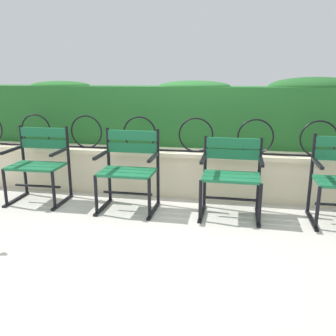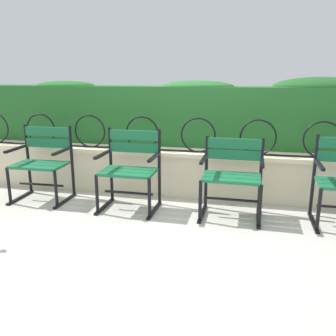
# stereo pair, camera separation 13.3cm
# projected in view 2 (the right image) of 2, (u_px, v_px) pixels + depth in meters

# --- Properties ---
(ground_plane) EXTENTS (60.00, 60.00, 0.00)m
(ground_plane) POSITION_uv_depth(u_px,v_px,m) (165.00, 223.00, 3.69)
(ground_plane) COLOR #BCB7AD
(stone_wall) EXTENTS (6.57, 0.41, 0.57)m
(stone_wall) POSITION_uv_depth(u_px,v_px,m) (182.00, 172.00, 4.50)
(stone_wall) COLOR beige
(stone_wall) RESTS_ON ground
(iron_arch_fence) EXTENTS (6.05, 0.02, 0.42)m
(iron_arch_fence) POSITION_uv_depth(u_px,v_px,m) (171.00, 136.00, 4.34)
(iron_arch_fence) COLOR black
(iron_arch_fence) RESTS_ON stone_wall
(hedge_row) EXTENTS (6.44, 0.57, 0.88)m
(hedge_row) POSITION_uv_depth(u_px,v_px,m) (193.00, 113.00, 4.75)
(hedge_row) COLOR #236028
(hedge_row) RESTS_ON stone_wall
(park_chair_leftmost) EXTENTS (0.65, 0.53, 0.88)m
(park_chair_leftmost) POSITION_uv_depth(u_px,v_px,m) (43.00, 161.00, 4.30)
(park_chair_leftmost) COLOR #19663D
(park_chair_leftmost) RESTS_ON ground
(park_chair_centre_left) EXTENTS (0.63, 0.52, 0.89)m
(park_chair_centre_left) POSITION_uv_depth(u_px,v_px,m) (130.00, 167.00, 4.00)
(park_chair_centre_left) COLOR #19663D
(park_chair_centre_left) RESTS_ON ground
(park_chair_centre_right) EXTENTS (0.64, 0.53, 0.83)m
(park_chair_centre_right) POSITION_uv_depth(u_px,v_px,m) (232.00, 174.00, 3.79)
(park_chair_centre_right) COLOR #19663D
(park_chair_centre_right) RESTS_ON ground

